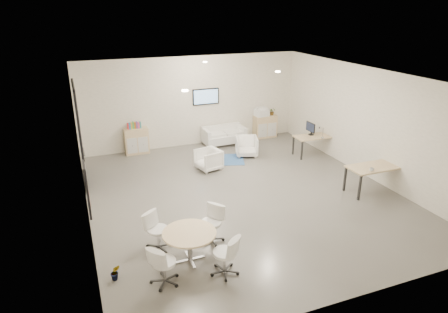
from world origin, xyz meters
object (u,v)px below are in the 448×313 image
sideboard_right (265,126)px  loveseat (223,136)px  sideboard_left (137,141)px  desk_rear (313,138)px  desk_front (374,169)px  round_table (189,236)px  armchair_left (208,159)px  armchair_right (247,145)px

sideboard_right → loveseat: size_ratio=0.56×
sideboard_left → desk_rear: bearing=-22.7°
sideboard_right → loveseat: bearing=-175.1°
sideboard_left → desk_front: size_ratio=0.63×
desk_rear → round_table: desk_rear is taller
sideboard_right → armchair_left: bearing=-143.9°
armchair_left → armchair_right: bearing=98.8°
loveseat → desk_rear: bearing=-43.9°
sideboard_left → desk_rear: size_ratio=0.68×
sideboard_right → round_table: size_ratio=0.81×
desk_rear → round_table: 7.13m
loveseat → armchair_right: bearing=-80.6°
armchair_left → round_table: bearing=-37.7°
armchair_left → desk_front: desk_front is taller
armchair_left → armchair_right: armchair_right is taller
sideboard_right → armchair_left: (-3.11, -2.27, -0.08)m
armchair_right → round_table: size_ratio=0.68×
round_table → sideboard_left: bearing=89.2°
armchair_left → round_table: 4.78m
sideboard_right → loveseat: 1.80m
sideboard_left → round_table: 6.65m
round_table → desk_front: bearing=12.6°
sideboard_right → desk_rear: bearing=-74.5°
sideboard_left → loveseat: (3.16, -0.15, -0.14)m
desk_rear → armchair_right: bearing=162.5°
sideboard_right → desk_front: size_ratio=0.61×
loveseat → sideboard_left: bearing=175.2°
sideboard_left → armchair_right: bearing=-24.8°
sideboard_left → sideboard_right: 4.94m
sideboard_left → armchair_right: 3.80m
loveseat → armchair_right: size_ratio=2.13×
sideboard_left → desk_rear: (5.59, -2.34, 0.16)m
armchair_right → desk_rear: (2.14, -0.75, 0.24)m
armchair_right → desk_rear: size_ratio=0.56×
round_table → armchair_left: bearing=66.3°
armchair_right → desk_front: desk_front is taller
armchair_left → desk_front: bearing=35.6°
armchair_right → desk_front: 4.34m
sideboard_left → armchair_left: sideboard_left is taller
sideboard_left → sideboard_right: (4.94, -0.00, -0.02)m
sideboard_left → round_table: sideboard_left is taller
armchair_left → armchair_right: (1.62, 0.68, 0.01)m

